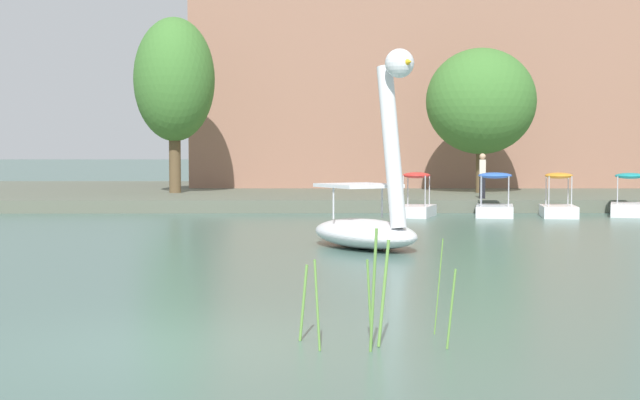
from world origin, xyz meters
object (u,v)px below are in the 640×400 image
(tree_sapling_by_fence, at_px, (174,80))
(person_on_path, at_px, (482,175))
(swan_boat, at_px, (369,214))
(pedal_boat_red, at_px, (416,204))
(pedal_boat_blue, at_px, (495,202))
(tree_broadleaf_left, at_px, (481,101))
(pedal_boat_teal, at_px, (629,204))
(pedal_boat_orange, at_px, (558,204))

(tree_sapling_by_fence, bearing_deg, person_on_path, -21.75)
(swan_boat, bearing_deg, pedal_boat_red, 77.37)
(pedal_boat_blue, bearing_deg, swan_boat, -115.83)
(swan_boat, bearing_deg, tree_sapling_by_fence, 111.39)
(pedal_boat_blue, relative_size, person_on_path, 1.45)
(pedal_boat_red, bearing_deg, swan_boat, -102.63)
(swan_boat, xyz_separation_m, pedal_boat_red, (2.23, 9.96, -0.35))
(swan_boat, bearing_deg, tree_broadleaf_left, 71.74)
(swan_boat, xyz_separation_m, person_on_path, (4.95, 12.78, 0.55))
(pedal_boat_teal, relative_size, tree_sapling_by_fence, 0.32)
(tree_broadleaf_left, bearing_deg, tree_sapling_by_fence, 179.92)
(pedal_boat_orange, bearing_deg, tree_sapling_by_fence, 150.45)
(tree_sapling_by_fence, height_order, tree_broadleaf_left, tree_sapling_by_fence)
(swan_boat, relative_size, pedal_boat_blue, 1.81)
(swan_boat, height_order, pedal_boat_blue, swan_boat)
(pedal_boat_red, distance_m, pedal_boat_teal, 7.18)
(pedal_boat_orange, xyz_separation_m, tree_sapling_by_fence, (-13.74, 7.79, 4.64))
(pedal_boat_orange, bearing_deg, pedal_boat_blue, 171.27)
(pedal_boat_orange, distance_m, person_on_path, 3.74)
(pedal_boat_red, xyz_separation_m, pedal_boat_orange, (4.65, -0.26, 0.02))
(pedal_boat_blue, xyz_separation_m, pedal_boat_orange, (2.04, -0.31, -0.03))
(swan_boat, distance_m, tree_broadleaf_left, 18.72)
(tree_broadleaf_left, xyz_separation_m, person_on_path, (-0.81, -4.69, -2.90))
(pedal_boat_red, height_order, pedal_boat_teal, pedal_boat_red)
(pedal_boat_teal, bearing_deg, person_on_path, 149.83)
(swan_boat, height_order, tree_broadleaf_left, tree_broadleaf_left)
(pedal_boat_red, height_order, person_on_path, person_on_path)
(pedal_boat_teal, distance_m, tree_sapling_by_fence, 18.42)
(pedal_boat_teal, bearing_deg, pedal_boat_orange, -168.99)
(tree_sapling_by_fence, bearing_deg, tree_broadleaf_left, -0.08)
(swan_boat, xyz_separation_m, pedal_boat_blue, (4.85, 10.02, -0.29))
(pedal_boat_orange, relative_size, pedal_boat_teal, 0.90)
(tree_broadleaf_left, height_order, person_on_path, tree_broadleaf_left)
(pedal_boat_teal, relative_size, tree_broadleaf_left, 0.37)
(pedal_boat_red, relative_size, tree_sapling_by_fence, 0.29)
(swan_boat, bearing_deg, pedal_boat_blue, 64.17)
(pedal_boat_red, relative_size, pedal_boat_teal, 0.91)
(tree_sapling_by_fence, height_order, person_on_path, tree_sapling_by_fence)
(pedal_boat_blue, bearing_deg, pedal_boat_red, -178.75)
(person_on_path, bearing_deg, tree_broadleaf_left, 80.20)
(pedal_boat_blue, relative_size, pedal_boat_orange, 1.13)
(swan_boat, xyz_separation_m, tree_broadleaf_left, (5.76, 17.47, 3.46))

